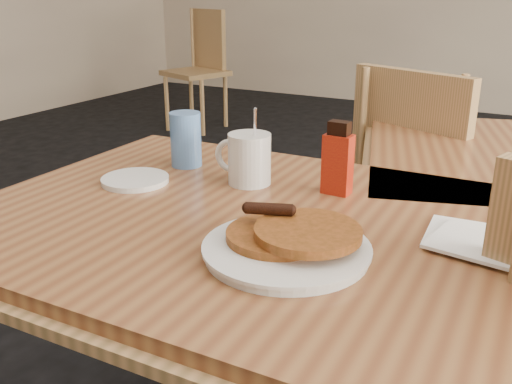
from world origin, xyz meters
TOP-DOWN VIEW (x-y plane):
  - main_table at (0.05, 0.08)m, footprint 1.29×0.89m
  - chair_main_far at (0.05, 0.84)m, footprint 0.54×0.55m
  - chair_wall_extra at (-2.28, 3.24)m, footprint 0.56×0.57m
  - pancake_plate at (0.11, -0.04)m, footprint 0.27×0.27m
  - coffee_mug at (-0.12, 0.24)m, footprint 0.13×0.09m
  - syrup_bottle at (0.07, 0.27)m, footprint 0.06×0.04m
  - napkin_stack at (0.37, 0.15)m, footprint 0.18×0.19m
  - blue_tumbler at (-0.32, 0.28)m, footprint 0.08×0.08m
  - side_saucer at (-0.35, 0.12)m, footprint 0.18×0.18m

SIDE VIEW (x-z plane):
  - chair_main_far at x=0.05m, z-range 0.09..1.01m
  - chair_wall_extra at x=-2.28m, z-range 0.09..1.06m
  - main_table at x=0.05m, z-range 0.33..1.08m
  - napkin_stack at x=0.37m, z-range 0.75..0.76m
  - side_saucer at x=-0.35m, z-range 0.75..0.76m
  - pancake_plate at x=0.11m, z-range 0.73..0.80m
  - coffee_mug at x=-0.12m, z-range 0.72..0.90m
  - blue_tumbler at x=-0.32m, z-range 0.75..0.88m
  - syrup_bottle at x=0.07m, z-range 0.74..0.90m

